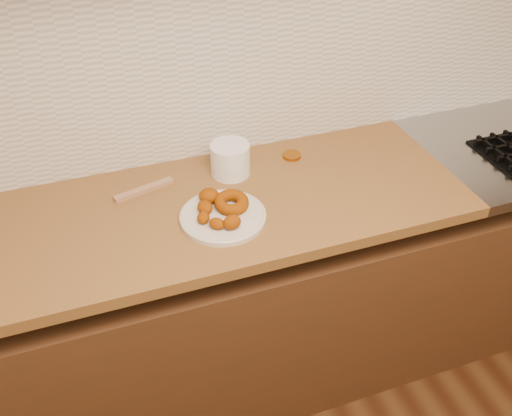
{
  "coord_description": "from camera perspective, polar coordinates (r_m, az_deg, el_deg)",
  "views": [
    {
      "loc": [
        -0.64,
        0.35,
        1.94
      ],
      "look_at": [
        -0.21,
        1.58,
        0.93
      ],
      "focal_mm": 38.0,
      "sensor_mm": 36.0,
      "label": 1
    }
  ],
  "objects": [
    {
      "name": "tub_lid",
      "position": [
        1.92,
        -2.86,
        4.95
      ],
      "size": [
        0.16,
        0.16,
        0.01
      ],
      "primitive_type": "cylinder",
      "rotation": [
        0.0,
        0.0,
        0.29
      ],
      "color": "silver",
      "rests_on": "butcher_block"
    },
    {
      "name": "brass_jar_lid",
      "position": [
        1.94,
        3.79,
        5.53
      ],
      "size": [
        0.08,
        0.08,
        0.01
      ],
      "primitive_type": "cylinder",
      "rotation": [
        0.0,
        0.0,
        0.3
      ],
      "color": "#A35E15",
      "rests_on": "butcher_block"
    },
    {
      "name": "wall_back",
      "position": [
        1.86,
        2.03,
        19.27
      ],
      "size": [
        4.0,
        0.02,
        2.7
      ],
      "primitive_type": "cube",
      "color": "#C0B396",
      "rests_on": "ground"
    },
    {
      "name": "donut_plate",
      "position": [
        1.66,
        -3.5,
        -0.91
      ],
      "size": [
        0.26,
        0.26,
        0.02
      ],
      "primitive_type": "cylinder",
      "color": "beige",
      "rests_on": "butcher_block"
    },
    {
      "name": "backsplash",
      "position": [
        1.91,
        2.06,
        14.88
      ],
      "size": [
        3.6,
        0.02,
        0.6
      ],
      "primitive_type": "cube",
      "color": "silver",
      "rests_on": "wall_back"
    },
    {
      "name": "base_cabinet",
      "position": [
        2.15,
        4.44,
        -8.71
      ],
      "size": [
        3.6,
        0.6,
        0.77
      ],
      "primitive_type": "cube",
      "color": "#4C2914",
      "rests_on": "floor"
    },
    {
      "name": "butcher_block",
      "position": [
        1.71,
        -15.28,
        -2.26
      ],
      "size": [
        2.3,
        0.62,
        0.04
      ],
      "primitive_type": "cube",
      "color": "brown",
      "rests_on": "base_cabinet"
    },
    {
      "name": "ring_donut",
      "position": [
        1.67,
        -2.61,
        0.61
      ],
      "size": [
        0.12,
        0.12,
        0.05
      ],
      "primitive_type": "torus",
      "rotation": [
        0.1,
        0.0,
        0.11
      ],
      "color": "#8B3C03",
      "rests_on": "donut_plate"
    },
    {
      "name": "plastic_tub",
      "position": [
        1.83,
        -2.73,
        5.14
      ],
      "size": [
        0.16,
        0.16,
        0.11
      ],
      "primitive_type": "cylinder",
      "rotation": [
        0.0,
        0.0,
        -0.18
      ],
      "color": "white",
      "rests_on": "butcher_block"
    },
    {
      "name": "fried_dough_chunks",
      "position": [
        1.64,
        -4.51,
        -0.16
      ],
      "size": [
        0.13,
        0.21,
        0.05
      ],
      "color": "#8B3C03",
      "rests_on": "donut_plate"
    },
    {
      "name": "wooden_utensil",
      "position": [
        1.8,
        -11.71,
        1.9
      ],
      "size": [
        0.2,
        0.08,
        0.02
      ],
      "primitive_type": "cube",
      "rotation": [
        0.0,
        0.0,
        0.26
      ],
      "color": "#A17550",
      "rests_on": "butcher_block"
    }
  ]
}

